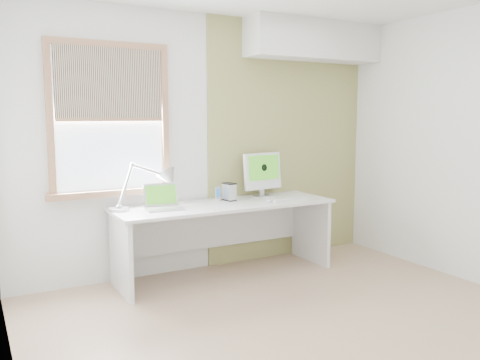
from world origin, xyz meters
TOP-DOWN VIEW (x-y plane):
  - room at (0.00, 0.00)m, footprint 4.04×3.54m
  - accent_wall at (1.00, 1.74)m, footprint 2.00×0.02m
  - soffit at (1.20, 1.57)m, footprint 1.60×0.40m
  - window at (-1.00, 1.71)m, footprint 1.20×0.14m
  - desk at (0.02, 1.44)m, footprint 2.20×0.70m
  - desk_lamp at (-0.58, 1.57)m, footprint 0.78×0.35m
  - laptop at (-0.62, 1.41)m, footprint 0.35×0.29m
  - phone_dock at (0.02, 1.55)m, footprint 0.09×0.09m
  - external_drive at (0.13, 1.51)m, footprint 0.11×0.15m
  - imac at (0.57, 1.59)m, footprint 0.48×0.19m
  - keyboard at (0.67, 1.26)m, footprint 0.46×0.19m
  - mouse at (0.44, 1.24)m, footprint 0.10×0.11m

SIDE VIEW (x-z plane):
  - desk at x=0.02m, z-range 0.17..0.90m
  - keyboard at x=0.67m, z-range 0.73..0.75m
  - mouse at x=0.44m, z-range 0.73..0.76m
  - phone_dock at x=0.02m, z-range 0.70..0.84m
  - laptop at x=-0.62m, z-range 0.67..0.90m
  - external_drive at x=0.13m, z-range 0.73..0.91m
  - desk_lamp at x=-0.58m, z-range 0.74..1.17m
  - imac at x=0.57m, z-range 0.76..1.22m
  - room at x=0.00m, z-range -0.02..2.62m
  - accent_wall at x=1.00m, z-range 0.00..2.60m
  - window at x=-1.00m, z-range 0.83..2.25m
  - soffit at x=1.20m, z-range 2.19..2.61m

